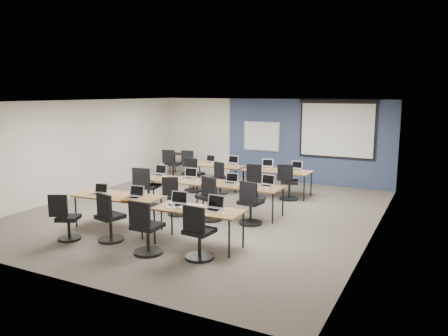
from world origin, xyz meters
The scene contains 58 objects.
floor centered at (0.00, 0.00, 0.00)m, with size 8.00×9.00×0.02m, color #6B6354.
ceiling centered at (0.00, 0.00, 2.70)m, with size 8.00×9.00×0.02m, color white.
wall_back centered at (0.00, 4.50, 1.35)m, with size 8.00×0.04×2.70m, color beige.
wall_front centered at (0.00, -4.50, 1.35)m, with size 8.00×0.04×2.70m, color beige.
wall_left centered at (-4.00, 0.00, 1.35)m, with size 0.04×9.00×2.70m, color beige.
wall_right centered at (4.00, 0.00, 1.35)m, with size 0.04×9.00×2.70m, color beige.
blue_accent_panel centered at (1.25, 4.47, 1.35)m, with size 5.50×0.04×2.70m, color #3D5977.
whiteboard centered at (-0.30, 4.43, 1.45)m, with size 1.28×0.03×0.98m.
projector_screen centered at (2.20, 4.41, 1.89)m, with size 2.40×0.10×1.82m.
training_table_front_left centered at (-0.98, -2.03, 0.69)m, with size 1.91×0.79×0.73m.
training_table_front_right centered at (1.11, -2.19, 0.68)m, with size 1.73×0.72×0.73m.
training_table_mid_left centered at (-0.91, 0.03, 0.69)m, with size 1.89×0.79×0.73m.
training_table_mid_right centered at (0.98, 0.14, 0.69)m, with size 1.91×0.79×0.73m.
training_table_back_left centered at (-0.94, 2.43, 0.68)m, with size 1.66×0.69×0.73m.
training_table_back_right centered at (1.00, 2.43, 0.69)m, with size 1.92×0.80×0.73m.
laptop_0 centered at (-1.41, -2.13, 0.79)m, with size 0.30×0.26×0.23m.
mouse_0 centered at (-1.23, -2.31, 0.74)m, with size 0.06×0.10×0.04m, color white.
task_chair_0 centered at (-1.40, -3.10, 0.39)m, with size 0.49×0.46×0.95m.
laptop_1 centered at (-0.52, -2.03, 0.79)m, with size 0.33×0.28×0.25m.
mouse_1 centered at (-0.35, -2.32, 0.74)m, with size 0.05×0.09×0.03m, color white.
task_chair_1 centered at (-0.57, -2.78, 0.41)m, with size 0.52×0.52×1.00m.
laptop_2 centered at (0.60, -2.13, 0.79)m, with size 0.35×0.29×0.26m.
mouse_2 centered at (0.76, -2.27, 0.74)m, with size 0.07×0.10×0.04m, color white.
task_chair_2 centered at (0.50, -3.01, 0.42)m, with size 0.54×0.54×1.02m.
laptop_3 centered at (1.41, -2.11, 0.80)m, with size 0.36×0.30×0.27m.
mouse_3 centered at (1.71, -2.31, 0.74)m, with size 0.06×0.09×0.03m, color white.
task_chair_3 centered at (1.46, -2.79, 0.42)m, with size 0.53×0.53×1.01m.
laptop_4 centered at (-1.55, 0.29, 0.80)m, with size 0.36×0.31×0.27m.
mouse_4 centered at (-1.23, 0.09, 0.74)m, with size 0.06×0.09×0.03m, color white.
task_chair_4 centered at (-1.47, -0.35, 0.44)m, with size 0.58×0.58×1.05m.
laptop_5 centered at (-0.61, 0.29, 0.79)m, with size 0.35×0.29×0.26m.
mouse_5 centered at (-0.27, 0.12, 0.74)m, with size 0.06×0.09×0.03m, color white.
task_chair_5 centered at (-0.43, -0.63, 0.39)m, with size 0.50×0.47×0.95m.
laptop_6 centered at (0.61, 0.23, 0.79)m, with size 0.31×0.26×0.24m.
mouse_6 centered at (0.86, 0.15, 0.74)m, with size 0.06×0.09×0.03m, color white.
task_chair_6 centered at (0.50, -0.62, 0.43)m, with size 0.60×0.57×1.04m.
laptop_7 centered at (1.51, 0.34, 0.79)m, with size 0.34×0.29×0.26m.
mouse_7 centered at (1.63, 0.08, 0.74)m, with size 0.06×0.10×0.03m, color white.
task_chair_7 centered at (1.45, -0.49, 0.41)m, with size 0.52×0.52×1.00m.
laptop_8 centered at (-1.36, 2.73, 0.79)m, with size 0.32×0.27×0.24m.
mouse_8 centered at (-1.17, 2.56, 0.74)m, with size 0.06×0.10×0.03m, color white.
task_chair_8 centered at (-1.37, 1.75, 0.43)m, with size 0.57×0.56×1.03m.
laptop_9 centered at (-0.59, 2.77, 0.79)m, with size 0.34×0.29×0.26m.
mouse_9 centered at (-0.28, 2.56, 0.74)m, with size 0.06×0.09×0.03m, color white.
task_chair_9 centered at (-0.54, 1.87, 0.39)m, with size 0.48×0.46×0.95m.
laptop_10 centered at (0.57, 2.71, 0.79)m, with size 0.32×0.27×0.24m.
mouse_10 centered at (0.68, 2.45, 0.74)m, with size 0.05×0.09×0.03m, color white.
task_chair_10 centered at (0.66, 1.74, 0.41)m, with size 0.51×0.51×1.00m.
laptop_11 centered at (1.45, 2.77, 0.79)m, with size 0.31×0.27×0.24m.
mouse_11 centered at (1.73, 2.56, 0.74)m, with size 0.06×0.09×0.03m, color white.
task_chair_11 centered at (1.46, 2.07, 0.41)m, with size 0.53×0.52×1.00m.
blue_mousepad centered at (-1.10, -2.32, 0.73)m, with size 0.24×0.20×0.01m, color navy.
snack_bowl centered at (-0.47, -2.38, 0.76)m, with size 0.25×0.25×0.06m, color brown.
snack_plate centered at (0.60, -2.33, 0.74)m, with size 0.19×0.19×0.01m, color white.
coffee_cup centered at (0.64, -2.33, 0.78)m, with size 0.07×0.07×0.07m, color white.
utility_table centered at (-3.20, 3.94, 0.64)m, with size 0.84×0.47×0.75m.
spare_chair_a centered at (-2.40, 3.29, 0.41)m, with size 0.52×0.52×1.00m.
spare_chair_b centered at (-2.99, 3.06, 0.42)m, with size 0.53×0.53×1.01m.
Camera 1 is at (5.19, -9.10, 2.92)m, focal length 35.00 mm.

